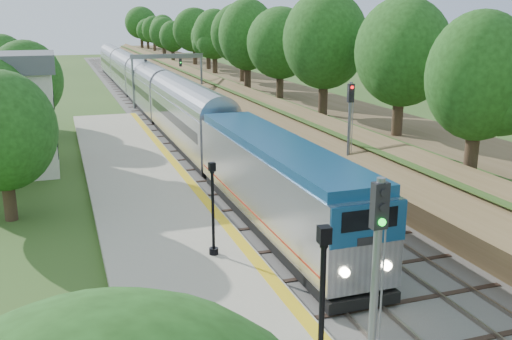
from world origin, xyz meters
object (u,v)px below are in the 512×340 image
object	(u,v)px
train	(150,92)
signal_platform	(375,278)
signal_farside	(349,126)
signal_gantry	(167,66)
lamppost_mid	(321,325)
lamppost_far	(213,214)

from	to	relation	value
train	signal_platform	size ratio (longest dim) A/B	15.35
signal_farside	signal_gantry	bearing A→B (deg)	95.73
signal_gantry	signal_platform	distance (m)	55.71
signal_platform	signal_farside	xyz separation A→B (m)	(9.10, 18.32, -0.17)
lamppost_mid	signal_platform	bearing A→B (deg)	-57.58
train	lamppost_mid	size ratio (longest dim) A/B	20.09
signal_platform	train	bearing A→B (deg)	86.89
train	signal_platform	xyz separation A→B (m)	(-2.90, -53.40, 2.08)
train	signal_farside	xyz separation A→B (m)	(6.20, -35.08, 1.91)
lamppost_far	signal_farside	size ratio (longest dim) A/B	0.62
signal_gantry	train	distance (m)	4.12
signal_gantry	lamppost_mid	bearing A→B (deg)	-96.46
train	lamppost_mid	world-z (taller)	lamppost_mid
signal_gantry	lamppost_mid	world-z (taller)	signal_gantry
signal_farside	lamppost_far	bearing A→B (deg)	-145.65
signal_gantry	signal_farside	bearing A→B (deg)	-84.27
signal_gantry	lamppost_far	size ratio (longest dim) A/B	2.06
signal_gantry	train	size ratio (longest dim) A/B	0.09
signal_platform	signal_farside	world-z (taller)	signal_platform
train	lamppost_far	xyz separation A→B (m)	(-3.86, -41.96, -0.03)
train	lamppost_far	size ratio (longest dim) A/B	24.07
signal_platform	signal_farside	bearing A→B (deg)	63.58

